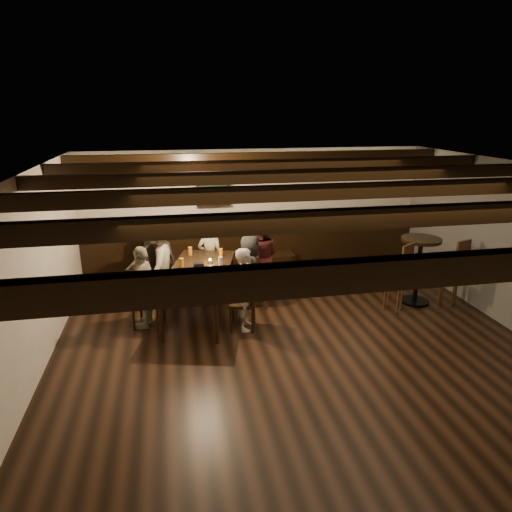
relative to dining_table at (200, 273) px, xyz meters
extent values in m
plane|color=black|center=(1.20, -1.74, -0.69)|extent=(7.00, 7.00, 0.00)
plane|color=black|center=(1.20, -1.74, 1.71)|extent=(7.00, 7.00, 0.00)
plane|color=beige|center=(1.20, 1.76, 0.51)|extent=(6.50, 0.00, 6.50)
plane|color=beige|center=(-2.05, -1.74, 0.51)|extent=(0.00, 7.00, 7.00)
cube|color=black|center=(1.20, 1.72, -0.14)|extent=(6.50, 0.08, 1.10)
cube|color=black|center=(0.40, 1.46, -0.46)|extent=(3.00, 0.45, 0.45)
cube|color=black|center=(0.40, 1.66, 1.06)|extent=(0.62, 0.12, 0.72)
cube|color=black|center=(0.40, 1.60, 1.06)|extent=(0.50, 0.02, 0.58)
cube|color=black|center=(1.20, -4.64, 1.62)|extent=(6.50, 0.10, 0.16)
cube|color=black|center=(1.20, -3.48, 1.62)|extent=(6.50, 0.10, 0.16)
cube|color=black|center=(1.20, -2.32, 1.62)|extent=(6.50, 0.10, 0.16)
cube|color=black|center=(1.20, -1.16, 1.62)|extent=(6.50, 0.10, 0.16)
cube|color=black|center=(1.20, 0.00, 1.62)|extent=(6.50, 0.10, 0.16)
cube|color=black|center=(1.20, 1.16, 1.62)|extent=(6.50, 0.10, 0.16)
sphere|color=#FFE099|center=(-1.55, 1.14, 1.50)|extent=(0.07, 0.07, 0.07)
sphere|color=#FFE099|center=(-0.17, 1.14, 1.50)|extent=(0.07, 0.07, 0.07)
sphere|color=#FFE099|center=(1.20, 1.14, 1.50)|extent=(0.07, 0.07, 0.07)
sphere|color=#FFE099|center=(2.58, 1.14, 1.50)|extent=(0.07, 0.07, 0.07)
sphere|color=#FFE099|center=(3.95, 1.14, 1.50)|extent=(0.07, 0.07, 0.07)
cube|color=black|center=(0.00, 0.00, 0.03)|extent=(1.36, 2.15, 0.06)
cylinder|color=black|center=(-0.61, -0.81, -0.34)|extent=(0.06, 0.06, 0.69)
cylinder|color=black|center=(-0.15, 1.00, -0.34)|extent=(0.06, 0.06, 0.69)
cylinder|color=black|center=(0.15, -1.00, -0.34)|extent=(0.06, 0.06, 0.69)
cylinder|color=black|center=(0.61, 0.81, -0.34)|extent=(0.06, 0.06, 0.69)
cube|color=black|center=(-0.57, 0.61, -0.22)|extent=(0.55, 0.55, 0.05)
cube|color=black|center=(-0.77, 0.66, 0.06)|extent=(0.15, 0.45, 0.49)
cube|color=black|center=(-0.79, -0.26, -0.23)|extent=(0.53, 0.53, 0.05)
cube|color=black|center=(-0.98, -0.22, 0.03)|extent=(0.15, 0.44, 0.48)
cube|color=black|center=(0.79, 0.26, -0.28)|extent=(0.48, 0.48, 0.05)
cube|color=black|center=(0.96, 0.22, -0.03)|extent=(0.13, 0.39, 0.43)
cube|color=black|center=(0.57, -0.61, -0.28)|extent=(0.48, 0.48, 0.05)
cube|color=black|center=(0.74, -0.65, -0.04)|extent=(0.13, 0.39, 0.43)
imported|color=black|center=(-0.65, 1.09, -0.05)|extent=(0.71, 0.55, 1.28)
imported|color=#A09A80|center=(0.26, 1.02, -0.08)|extent=(0.50, 0.39, 1.21)
imported|color=#4F1B1B|center=(1.09, 0.65, -0.01)|extent=(0.76, 0.65, 1.34)
imported|color=#9E9885|center=(-0.62, 0.62, 0.02)|extent=(0.73, 1.01, 1.40)
imported|color=#9C977D|center=(-0.84, -0.25, -0.06)|extent=(0.47, 0.78, 1.24)
imported|color=#232426|center=(0.84, 0.25, -0.09)|extent=(0.51, 0.65, 1.19)
imported|color=#AD9C93|center=(0.62, -0.62, -0.07)|extent=(0.40, 0.51, 1.24)
cylinder|color=#BF7219|center=(-0.10, 0.75, 0.13)|extent=(0.07, 0.07, 0.14)
cylinder|color=#BF7219|center=(0.40, 0.57, 0.13)|extent=(0.07, 0.07, 0.14)
cylinder|color=#BF7219|center=(-0.27, 0.17, 0.13)|extent=(0.07, 0.07, 0.14)
cylinder|color=silver|center=(0.34, 0.12, 0.13)|extent=(0.07, 0.07, 0.14)
cylinder|color=#BF7219|center=(-0.32, -0.38, 0.13)|extent=(0.07, 0.07, 0.14)
cylinder|color=silver|center=(0.06, -0.58, 0.13)|extent=(0.07, 0.07, 0.14)
cylinder|color=#BF7219|center=(-0.15, -0.79, 0.13)|extent=(0.07, 0.07, 0.14)
cylinder|color=white|center=(-0.32, -0.64, 0.07)|extent=(0.24, 0.24, 0.01)
cylinder|color=white|center=(0.10, -0.33, 0.07)|extent=(0.24, 0.24, 0.01)
cube|color=black|center=(-0.01, -0.05, 0.12)|extent=(0.15, 0.10, 0.12)
cylinder|color=beige|center=(0.19, 0.26, 0.09)|extent=(0.05, 0.05, 0.05)
cylinder|color=black|center=(3.55, -0.23, -0.66)|extent=(0.46, 0.46, 0.04)
cylinder|color=black|center=(3.55, -0.23, -0.14)|extent=(0.07, 0.07, 1.05)
cylinder|color=black|center=(3.55, -0.23, 0.41)|extent=(0.63, 0.63, 0.05)
cylinder|color=#362411|center=(3.05, -0.43, 0.09)|extent=(0.36, 0.36, 0.05)
cube|color=#362411|center=(3.14, -0.57, 0.28)|extent=(0.28, 0.19, 0.34)
cylinder|color=#362411|center=(4.05, -0.38, 0.09)|extent=(0.36, 0.36, 0.05)
cube|color=#362411|center=(4.11, -0.54, 0.28)|extent=(0.31, 0.14, 0.34)
camera|label=1|loc=(-0.39, -6.65, 2.42)|focal=32.00mm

